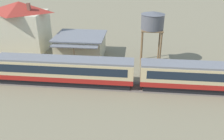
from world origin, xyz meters
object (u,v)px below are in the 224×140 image
object	(u,v)px
station_building	(81,46)
station_house_red_roof	(22,26)
passenger_train	(66,70)
water_tower	(153,21)

from	to	relation	value
station_building	station_house_red_roof	size ratio (longest dim) A/B	0.95
passenger_train	water_tower	xyz separation A→B (m)	(13.38, 9.54, 5.59)
station_house_red_roof	water_tower	bearing A→B (deg)	-9.42
passenger_train	station_house_red_roof	distance (m)	19.34
station_building	water_tower	xyz separation A→B (m)	(13.72, -2.02, 5.74)
station_building	water_tower	size ratio (longest dim) A/B	1.01
station_house_red_roof	water_tower	size ratio (longest dim) A/B	1.06
station_building	water_tower	distance (m)	15.01
station_house_red_roof	passenger_train	bearing A→B (deg)	-46.76
station_building	station_house_red_roof	bearing A→B (deg)	169.44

